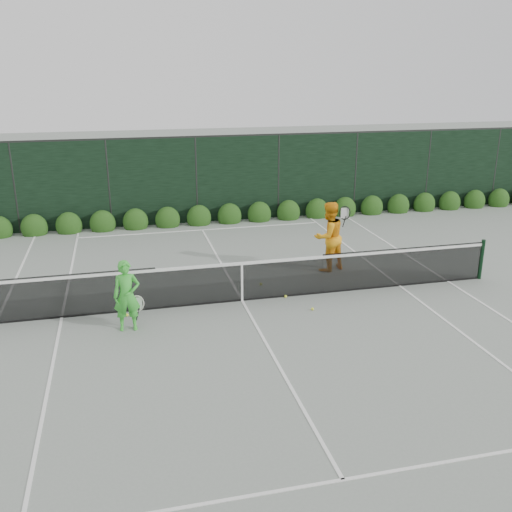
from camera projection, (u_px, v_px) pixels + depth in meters
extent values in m
plane|color=gray|center=(242.00, 301.00, 13.60)|extent=(80.00, 80.00, 0.00)
cylinder|color=black|center=(481.00, 259.00, 14.87)|extent=(0.10, 0.10, 1.07)
cube|color=black|center=(55.00, 297.00, 12.50)|extent=(4.40, 0.01, 1.02)
cube|color=black|center=(242.00, 282.00, 13.45)|extent=(4.00, 0.01, 0.96)
cube|color=black|center=(404.00, 267.00, 14.38)|extent=(4.40, 0.01, 1.02)
cube|color=white|center=(242.00, 264.00, 13.31)|extent=(12.80, 0.03, 0.07)
cube|color=black|center=(242.00, 300.00, 13.60)|extent=(12.80, 0.02, 0.04)
cube|color=white|center=(242.00, 283.00, 13.46)|extent=(0.05, 0.03, 0.91)
imported|color=green|center=(127.00, 296.00, 11.90)|extent=(0.57, 0.38, 1.53)
torus|color=beige|center=(137.00, 304.00, 12.12)|extent=(0.30, 0.04, 0.30)
cylinder|color=black|center=(138.00, 314.00, 12.19)|extent=(0.10, 0.03, 0.30)
imported|color=#FFA415|center=(329.00, 237.00, 15.39)|extent=(1.12, 1.00, 1.90)
torus|color=black|center=(345.00, 213.00, 15.07)|extent=(0.30, 0.10, 0.30)
cylinder|color=black|center=(344.00, 222.00, 15.15)|extent=(0.10, 0.03, 0.30)
cube|color=white|center=(448.00, 281.00, 14.83)|extent=(0.06, 23.77, 0.01)
cube|color=white|center=(62.00, 318.00, 12.68)|extent=(0.06, 23.77, 0.01)
cube|color=white|center=(400.00, 286.00, 14.52)|extent=(0.06, 23.77, 0.01)
cube|color=white|center=(183.00, 196.00, 24.56)|extent=(11.03, 0.06, 0.01)
cube|color=white|center=(202.00, 230.00, 19.50)|extent=(8.23, 0.06, 0.01)
cube|color=white|center=(343.00, 480.00, 7.70)|extent=(8.23, 0.06, 0.01)
cube|color=white|center=(242.00, 301.00, 13.60)|extent=(0.06, 12.80, 0.01)
cube|color=black|center=(196.00, 181.00, 20.05)|extent=(32.00, 0.06, 3.00)
cube|color=#262826|center=(195.00, 137.00, 19.56)|extent=(32.00, 0.06, 0.06)
cylinder|color=#262826|center=(15.00, 189.00, 18.70)|extent=(0.08, 0.08, 3.00)
cylinder|color=#262826|center=(109.00, 185.00, 19.38)|extent=(0.08, 0.08, 3.00)
cylinder|color=#262826|center=(196.00, 181.00, 20.05)|extent=(0.08, 0.08, 3.00)
cylinder|color=#262826|center=(278.00, 177.00, 20.72)|extent=(0.08, 0.08, 3.00)
cylinder|color=#262826|center=(355.00, 174.00, 21.39)|extent=(0.08, 0.08, 3.00)
cylinder|color=#262826|center=(427.00, 170.00, 22.06)|extent=(0.08, 0.08, 3.00)
cylinder|color=#262826|center=(495.00, 167.00, 22.73)|extent=(0.08, 0.08, 3.00)
ellipsoid|color=#143B10|center=(34.00, 228.00, 18.89)|extent=(0.86, 0.65, 0.94)
ellipsoid|color=#143B10|center=(69.00, 226.00, 19.14)|extent=(0.86, 0.65, 0.94)
ellipsoid|color=#143B10|center=(103.00, 224.00, 19.38)|extent=(0.86, 0.65, 0.94)
ellipsoid|color=#143B10|center=(136.00, 222.00, 19.63)|extent=(0.86, 0.65, 0.94)
ellipsoid|color=#143B10|center=(168.00, 220.00, 19.88)|extent=(0.86, 0.65, 0.94)
ellipsoid|color=#143B10|center=(199.00, 218.00, 20.12)|extent=(0.86, 0.65, 0.94)
ellipsoid|color=#143B10|center=(230.00, 216.00, 20.37)|extent=(0.86, 0.65, 0.94)
ellipsoid|color=#143B10|center=(259.00, 214.00, 20.62)|extent=(0.86, 0.65, 0.94)
ellipsoid|color=#143B10|center=(288.00, 213.00, 20.86)|extent=(0.86, 0.65, 0.94)
ellipsoid|color=#143B10|center=(317.00, 211.00, 21.11)|extent=(0.86, 0.65, 0.94)
ellipsoid|color=#143B10|center=(345.00, 209.00, 21.35)|extent=(0.86, 0.65, 0.94)
ellipsoid|color=#143B10|center=(372.00, 208.00, 21.60)|extent=(0.86, 0.65, 0.94)
ellipsoid|color=#143B10|center=(398.00, 206.00, 21.85)|extent=(0.86, 0.65, 0.94)
ellipsoid|color=#143B10|center=(424.00, 204.00, 22.09)|extent=(0.86, 0.65, 0.94)
ellipsoid|color=#143B10|center=(450.00, 203.00, 22.34)|extent=(0.86, 0.65, 0.94)
ellipsoid|color=#143B10|center=(474.00, 201.00, 22.58)|extent=(0.86, 0.65, 0.94)
ellipsoid|color=#143B10|center=(499.00, 200.00, 22.83)|extent=(0.86, 0.65, 0.94)
sphere|color=#EBF536|center=(127.00, 315.00, 12.75)|extent=(0.07, 0.07, 0.07)
sphere|color=#EBF536|center=(261.00, 284.00, 14.57)|extent=(0.07, 0.07, 0.07)
sphere|color=#EBF536|center=(312.00, 309.00, 13.07)|extent=(0.07, 0.07, 0.07)
sphere|color=#EBF536|center=(286.00, 296.00, 13.77)|extent=(0.07, 0.07, 0.07)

